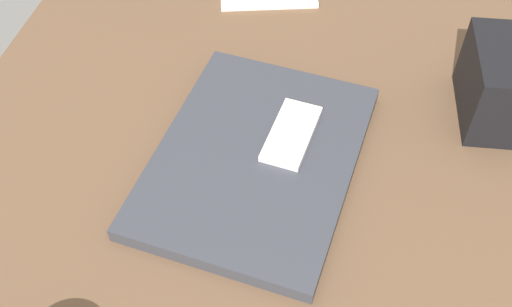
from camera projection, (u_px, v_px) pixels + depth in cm
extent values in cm
cube|color=brown|center=(230.00, 218.00, 75.33)|extent=(120.00, 80.00, 3.00)
cube|color=#33353D|center=(256.00, 159.00, 78.18)|extent=(35.53, 27.98, 2.01)
cube|color=silver|center=(292.00, 133.00, 78.99)|extent=(11.45, 6.47, 0.89)
cube|color=white|center=(292.00, 131.00, 78.60)|extent=(7.20, 4.82, 0.14)
cube|color=black|center=(497.00, 84.00, 80.83)|extent=(14.11, 9.29, 10.57)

